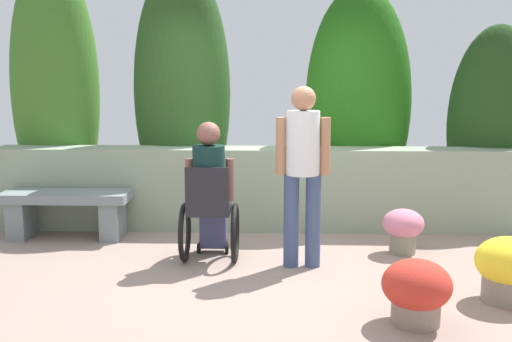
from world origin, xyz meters
The scene contains 9 objects.
ground_plane centered at (0.00, 0.00, 0.00)m, with size 13.61×13.61×0.00m, color gray.
stone_retaining_wall centered at (0.00, 1.43, 0.47)m, with size 6.17×0.46×0.93m, color gray.
hedge_backdrop centered at (-0.02, 1.96, 1.44)m, with size 6.37×1.02×3.18m.
stone_bench centered at (-2.12, 0.93, 0.33)m, with size 1.37×0.46×0.51m.
person_in_wheelchair centered at (-0.49, 0.19, 0.62)m, with size 0.53×0.66×1.33m.
person_standing_companion centered at (0.38, 0.03, 0.96)m, with size 0.49×0.30×1.66m.
flower_pot_purple_near centered at (1.14, -1.26, 0.25)m, with size 0.49×0.49×0.47m.
flower_pot_terracotta_by_wall centered at (1.96, -0.80, 0.27)m, with size 0.53×0.53×0.52m.
flower_pot_small_foreground centered at (1.40, 0.48, 0.26)m, with size 0.41×0.41×0.45m.
Camera 1 is at (0.15, -5.41, 1.76)m, focal length 42.69 mm.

